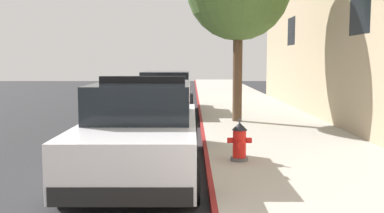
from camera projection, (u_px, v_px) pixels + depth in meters
The scene contains 6 objects.
ground_plane at pixel (49, 137), 11.66m from camera, with size 30.99×60.00×0.20m, color #2B2B2D.
sidewalk_pavement at pixel (272, 131), 11.64m from camera, with size 3.64×60.00×0.15m, color #ADA89E.
curb_painted_edge at pixel (203, 131), 11.64m from camera, with size 0.08×60.00×0.15m, color maroon.
police_cruiser at pixel (143, 130), 7.58m from camera, with size 1.94×4.84×1.68m.
parked_car_silver_ahead at pixel (166, 94), 15.63m from camera, with size 1.94×4.84×1.56m.
fire_hydrant at pixel (240, 142), 7.82m from camera, with size 0.44×0.40×0.76m.
Camera 1 is at (-0.32, -1.51, 1.95)m, focal length 40.59 mm.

